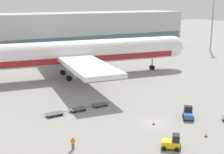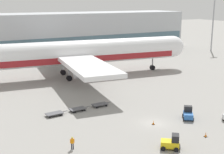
{
  "view_description": "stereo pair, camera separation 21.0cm",
  "coord_description": "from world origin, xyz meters",
  "px_view_note": "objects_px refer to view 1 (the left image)",
  "views": [
    {
      "loc": [
        -27.39,
        -36.3,
        18.48
      ],
      "look_at": [
        0.68,
        15.08,
        4.0
      ],
      "focal_mm": 50.0,
      "sensor_mm": 36.0,
      "label": 1
    },
    {
      "loc": [
        -27.2,
        -36.4,
        18.48
      ],
      "look_at": [
        0.68,
        15.08,
        4.0
      ],
      "focal_mm": 50.0,
      "sensor_mm": 36.0,
      "label": 2
    }
  ],
  "objects_px": {
    "baggage_tug_far": "(172,142)",
    "ground_crew_near": "(73,142)",
    "light_mast": "(213,18)",
    "airplane_main": "(79,53)",
    "baggage_dolly_second": "(78,109)",
    "baggage_tug_foreground": "(188,114)",
    "baggage_dolly_lead": "(55,114)",
    "traffic_cone_far": "(206,134)",
    "traffic_cone_near": "(154,122)",
    "baggage_dolly_third": "(100,104)"
  },
  "relations": [
    {
      "from": "airplane_main",
      "to": "baggage_dolly_lead",
      "type": "bearing_deg",
      "value": -114.46
    },
    {
      "from": "light_mast",
      "to": "traffic_cone_far",
      "type": "bearing_deg",
      "value": -136.09
    },
    {
      "from": "baggage_tug_far",
      "to": "ground_crew_near",
      "type": "height_order",
      "value": "baggage_tug_far"
    },
    {
      "from": "baggage_tug_foreground",
      "to": "baggage_dolly_second",
      "type": "relative_size",
      "value": 0.75
    },
    {
      "from": "baggage_dolly_third",
      "to": "traffic_cone_near",
      "type": "relative_size",
      "value": 5.81
    },
    {
      "from": "baggage_dolly_lead",
      "to": "ground_crew_near",
      "type": "height_order",
      "value": "ground_crew_near"
    },
    {
      "from": "light_mast",
      "to": "baggage_dolly_second",
      "type": "height_order",
      "value": "light_mast"
    },
    {
      "from": "baggage_tug_far",
      "to": "baggage_dolly_lead",
      "type": "distance_m",
      "value": 20.68
    },
    {
      "from": "light_mast",
      "to": "baggage_tug_far",
      "type": "relative_size",
      "value": 7.41
    },
    {
      "from": "light_mast",
      "to": "baggage_dolly_second",
      "type": "xyz_separation_m",
      "value": [
        -68.84,
        -36.9,
        -11.74
      ]
    },
    {
      "from": "baggage_dolly_second",
      "to": "ground_crew_near",
      "type": "xyz_separation_m",
      "value": [
        -5.98,
        -12.79,
        0.6
      ]
    },
    {
      "from": "ground_crew_near",
      "to": "airplane_main",
      "type": "bearing_deg",
      "value": -97.94
    },
    {
      "from": "baggage_tug_foreground",
      "to": "traffic_cone_far",
      "type": "xyz_separation_m",
      "value": [
        -2.43,
        -6.34,
        -0.52
      ]
    },
    {
      "from": "light_mast",
      "to": "traffic_cone_near",
      "type": "bearing_deg",
      "value": -141.81
    },
    {
      "from": "baggage_dolly_third",
      "to": "airplane_main",
      "type": "bearing_deg",
      "value": 72.79
    },
    {
      "from": "light_mast",
      "to": "traffic_cone_near",
      "type": "distance_m",
      "value": 78.45
    },
    {
      "from": "baggage_tug_far",
      "to": "traffic_cone_far",
      "type": "xyz_separation_m",
      "value": [
        6.54,
        0.58,
        -0.52
      ]
    },
    {
      "from": "baggage_dolly_lead",
      "to": "traffic_cone_far",
      "type": "distance_m",
      "value": 23.9
    },
    {
      "from": "baggage_tug_foreground",
      "to": "baggage_dolly_second",
      "type": "bearing_deg",
      "value": 86.81
    },
    {
      "from": "light_mast",
      "to": "baggage_dolly_lead",
      "type": "relative_size",
      "value": 5.53
    },
    {
      "from": "baggage_tug_far",
      "to": "traffic_cone_near",
      "type": "height_order",
      "value": "baggage_tug_far"
    },
    {
      "from": "baggage_tug_foreground",
      "to": "ground_crew_near",
      "type": "height_order",
      "value": "baggage_tug_foreground"
    },
    {
      "from": "baggage_dolly_second",
      "to": "traffic_cone_near",
      "type": "bearing_deg",
      "value": -58.12
    },
    {
      "from": "baggage_tug_foreground",
      "to": "baggage_tug_far",
      "type": "height_order",
      "value": "same"
    },
    {
      "from": "baggage_dolly_second",
      "to": "baggage_tug_foreground",
      "type": "bearing_deg",
      "value": -43.52
    },
    {
      "from": "airplane_main",
      "to": "baggage_dolly_lead",
      "type": "height_order",
      "value": "airplane_main"
    },
    {
      "from": "baggage_dolly_second",
      "to": "traffic_cone_near",
      "type": "xyz_separation_m",
      "value": [
        7.88,
        -11.05,
        -0.07
      ]
    },
    {
      "from": "light_mast",
      "to": "baggage_dolly_third",
      "type": "distance_m",
      "value": 75.0
    },
    {
      "from": "baggage_tug_far",
      "to": "ground_crew_near",
      "type": "relative_size",
      "value": 1.65
    },
    {
      "from": "airplane_main",
      "to": "baggage_tug_far",
      "type": "height_order",
      "value": "airplane_main"
    },
    {
      "from": "baggage_dolly_lead",
      "to": "baggage_tug_far",
      "type": "bearing_deg",
      "value": -66.77
    },
    {
      "from": "light_mast",
      "to": "ground_crew_near",
      "type": "bearing_deg",
      "value": -146.41
    },
    {
      "from": "baggage_dolly_lead",
      "to": "traffic_cone_near",
      "type": "height_order",
      "value": "traffic_cone_near"
    },
    {
      "from": "baggage_dolly_second",
      "to": "ground_crew_near",
      "type": "bearing_deg",
      "value": -118.7
    },
    {
      "from": "baggage_dolly_lead",
      "to": "ground_crew_near",
      "type": "bearing_deg",
      "value": -101.7
    },
    {
      "from": "baggage_dolly_lead",
      "to": "airplane_main",
      "type": "bearing_deg",
      "value": 55.11
    },
    {
      "from": "light_mast",
      "to": "baggage_dolly_second",
      "type": "bearing_deg",
      "value": -151.81
    },
    {
      "from": "light_mast",
      "to": "airplane_main",
      "type": "bearing_deg",
      "value": -166.62
    },
    {
      "from": "airplane_main",
      "to": "ground_crew_near",
      "type": "xyz_separation_m",
      "value": [
        -15.82,
        -35.65,
        -4.85
      ]
    },
    {
      "from": "baggage_tug_foreground",
      "to": "baggage_dolly_third",
      "type": "height_order",
      "value": "baggage_tug_foreground"
    },
    {
      "from": "light_mast",
      "to": "ground_crew_near",
      "type": "height_order",
      "value": "light_mast"
    },
    {
      "from": "baggage_tug_foreground",
      "to": "baggage_dolly_second",
      "type": "height_order",
      "value": "baggage_tug_foreground"
    },
    {
      "from": "airplane_main",
      "to": "ground_crew_near",
      "type": "relative_size",
      "value": 34.2
    },
    {
      "from": "baggage_dolly_second",
      "to": "traffic_cone_far",
      "type": "height_order",
      "value": "traffic_cone_far"
    },
    {
      "from": "baggage_dolly_second",
      "to": "traffic_cone_far",
      "type": "xyz_separation_m",
      "value": [
        11.67,
        -18.13,
        -0.03
      ]
    },
    {
      "from": "baggage_tug_far",
      "to": "baggage_dolly_third",
      "type": "height_order",
      "value": "baggage_tug_far"
    },
    {
      "from": "light_mast",
      "to": "baggage_dolly_second",
      "type": "distance_m",
      "value": 78.99
    },
    {
      "from": "baggage_dolly_second",
      "to": "traffic_cone_near",
      "type": "relative_size",
      "value": 5.81
    },
    {
      "from": "baggage_dolly_second",
      "to": "baggage_dolly_lead",
      "type": "bearing_deg",
      "value": 179.97
    },
    {
      "from": "baggage_dolly_lead",
      "to": "baggage_dolly_third",
      "type": "distance_m",
      "value": 8.63
    }
  ]
}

